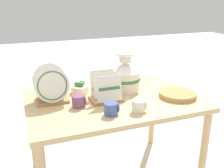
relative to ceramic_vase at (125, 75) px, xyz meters
The scene contains 9 objects.
display_table 0.29m from the ceramic_vase, 142.32° to the right, with size 1.26×0.87×0.73m.
ceramic_vase is the anchor object (origin of this frame).
dish_rack_round_plates 0.59m from the ceramic_vase, behind, with size 0.24×0.20×0.26m.
dish_rack_square_plates 0.27m from the ceramic_vase, 145.57° to the right, with size 0.23×0.19×0.21m.
wicker_charger_stack 0.43m from the ceramic_vase, 40.83° to the right, with size 0.28×0.28×0.04m.
mug_cobalt_glaze 0.47m from the ceramic_vase, 124.11° to the right, with size 0.10×0.09×0.08m.
mug_cream_glaze 0.43m from the ceramic_vase, 100.65° to the right, with size 0.10×0.09×0.08m.
mug_plum_glaze 0.47m from the ceramic_vase, 155.86° to the right, with size 0.10×0.09×0.08m.
fruit_bowl 0.37m from the ceramic_vase, 168.48° to the left, with size 0.14×0.14×0.09m.
Camera 1 is at (-0.65, -1.71, 1.47)m, focal length 42.00 mm.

